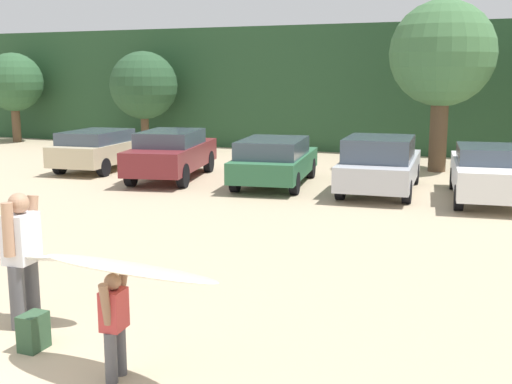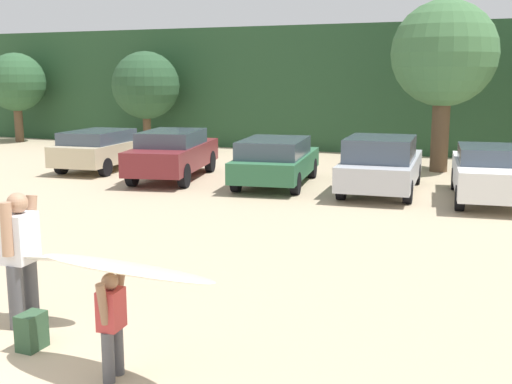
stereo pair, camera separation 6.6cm
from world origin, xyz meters
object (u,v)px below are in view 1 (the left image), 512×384
parked_car_maroon (172,153)px  person_child (114,320)px  parked_car_white (490,172)px  person_adult (22,251)px  parked_car_forest_green (275,160)px  surfboard_cream (127,268)px  parked_car_champagne (102,148)px  surfboard_white (32,258)px  backpack_dropped (33,332)px  parked_car_silver (380,164)px

parked_car_maroon → person_child: 13.61m
parked_car_maroon → parked_car_white: bearing=-102.7°
person_adult → parked_car_forest_green: bearing=-92.0°
surfboard_cream → person_adult: bearing=-14.6°
parked_car_champagne → surfboard_cream: bearing=-148.9°
parked_car_champagne → person_child: bearing=-149.4°
person_child → surfboard_white: bearing=-31.8°
parked_car_forest_green → surfboard_white: size_ratio=2.40×
parked_car_forest_green → person_adult: 11.42m
surfboard_cream → backpack_dropped: 1.82m
parked_car_white → surfboard_white: (-5.25, -11.16, 0.13)m
parked_car_white → backpack_dropped: bearing=151.2°
parked_car_champagne → parked_car_silver: parked_car_silver is taller
parked_car_maroon → surfboard_cream: size_ratio=2.18×
parked_car_silver → person_child: bearing=173.4°
parked_car_forest_green → person_child: parked_car_forest_green is taller
surfboard_white → surfboard_cream: size_ratio=0.86×
person_adult → person_child: size_ratio=1.49×
person_adult → surfboard_cream: person_adult is taller
parked_car_forest_green → person_adult: (0.70, -11.40, 0.24)m
parked_car_forest_green → person_adult: size_ratio=2.68×
parked_car_champagne → surfboard_cream: parked_car_champagne is taller
parked_car_white → person_child: (-3.34, -12.10, -0.09)m
surfboard_white → backpack_dropped: surfboard_white is taller
parked_car_maroon → surfboard_white: bearing=-171.8°
parked_car_silver → parked_car_white: (2.90, -0.16, -0.04)m
parked_car_champagne → person_child: (9.34, -13.02, -0.08)m
parked_car_white → person_child: size_ratio=3.95×
parked_car_maroon → surfboard_white: parked_car_maroon is taller
parked_car_silver → surfboard_white: (-2.36, -11.32, 0.09)m
parked_car_forest_green → surfboard_white: bearing=175.5°
parked_car_white → backpack_dropped: (-4.69, -11.83, -0.54)m
backpack_dropped → parked_car_maroon: bearing=111.8°
parked_car_white → person_adult: 12.44m
parked_car_champagne → parked_car_white: (12.69, -0.92, 0.02)m
parked_car_forest_green → person_child: size_ratio=3.99×
parked_car_forest_green → parked_car_white: bearing=-100.0°
person_child → backpack_dropped: bearing=-16.7°
parked_car_forest_green → parked_car_champagne: bearing=75.0°
parked_car_white → person_adult: person_adult is taller
parked_car_maroon → parked_car_silver: size_ratio=1.04×
surfboard_white → parked_car_maroon: bearing=-83.6°
parked_car_champagne → backpack_dropped: parked_car_champagne is taller
surfboard_white → person_adult: bearing=32.5°
parked_car_maroon → person_adult: (4.12, -11.30, 0.17)m
parked_car_forest_green → person_adult: bearing=175.0°
parked_car_silver → backpack_dropped: bearing=167.0°
parked_car_champagne → surfboard_cream: size_ratio=1.98×
parked_car_forest_green → parked_car_silver: parked_car_silver is taller
backpack_dropped → parked_car_champagne: bearing=122.1°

